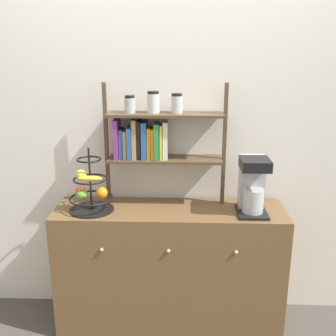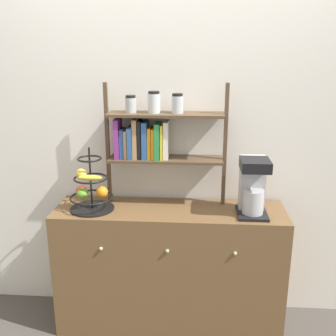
{
  "view_description": "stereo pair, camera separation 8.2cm",
  "coord_description": "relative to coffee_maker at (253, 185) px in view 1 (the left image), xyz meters",
  "views": [
    {
      "loc": [
        0.08,
        -2.16,
        1.84
      ],
      "look_at": [
        -0.01,
        0.2,
        1.14
      ],
      "focal_mm": 42.0,
      "sensor_mm": 36.0,
      "label": 1
    },
    {
      "loc": [
        0.16,
        -2.16,
        1.84
      ],
      "look_at": [
        -0.01,
        0.2,
        1.14
      ],
      "focal_mm": 42.0,
      "sensor_mm": 36.0,
      "label": 2
    }
  ],
  "objects": [
    {
      "name": "fruit_stand",
      "position": [
        -1.03,
        -0.02,
        -0.05
      ],
      "size": [
        0.28,
        0.28,
        0.41
      ],
      "color": "black",
      "rests_on": "sideboard"
    },
    {
      "name": "shelf_hutch",
      "position": [
        -0.65,
        0.14,
        0.28
      ],
      "size": [
        0.79,
        0.2,
        0.8
      ],
      "color": "brown",
      "rests_on": "sideboard"
    },
    {
      "name": "sideboard",
      "position": [
        -0.52,
        0.02,
        -0.61
      ],
      "size": [
        1.5,
        0.43,
        0.86
      ],
      "color": "brown",
      "rests_on": "ground_plane"
    },
    {
      "name": "wall_back",
      "position": [
        -0.52,
        0.27,
        0.26
      ],
      "size": [
        7.0,
        0.05,
        2.6
      ],
      "primitive_type": "cube",
      "color": "silver",
      "rests_on": "ground_plane"
    },
    {
      "name": "coffee_maker",
      "position": [
        0.0,
        0.0,
        0.0
      ],
      "size": [
        0.18,
        0.24,
        0.36
      ],
      "color": "black",
      "rests_on": "sideboard"
    }
  ]
}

